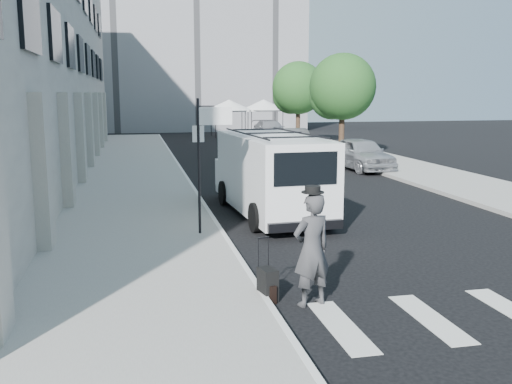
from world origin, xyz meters
name	(u,v)px	position (x,y,z in m)	size (l,w,h in m)	color
ground	(336,268)	(0.00, 0.00, 0.00)	(120.00, 120.00, 0.00)	black
sidewalk_left	(134,172)	(-4.25, 16.00, 0.07)	(4.50, 48.00, 0.15)	gray
sidewalk_right	(363,157)	(9.00, 20.00, 0.07)	(4.00, 56.00, 0.15)	gray
building_far	(190,7)	(2.00, 50.00, 12.50)	(22.00, 12.00, 25.00)	slate
sign_pole	(208,138)	(-2.36, 3.20, 2.65)	(1.03, 0.07, 3.50)	black
tree_near	(340,89)	(7.50, 20.15, 3.97)	(3.80, 3.83, 6.03)	black
tree_far	(296,90)	(7.50, 29.15, 3.97)	(3.80, 3.83, 6.03)	black
tent_left	(229,105)	(4.00, 38.00, 2.71)	(4.00, 4.00, 3.20)	black
tent_right	(264,105)	(7.20, 38.50, 2.71)	(4.00, 4.00, 3.20)	black
businessman	(312,250)	(-1.19, -1.97, 1.03)	(0.75, 0.49, 2.06)	#363638
briefcase	(268,292)	(-1.90, -1.61, 0.17)	(0.12, 0.44, 0.34)	black
suitcase	(268,284)	(-1.90, -1.56, 0.31)	(0.34, 0.46, 1.16)	black
cargo_van	(270,174)	(-0.09, 5.81, 1.28)	(2.66, 6.76, 2.48)	white
parked_car_a	(361,154)	(6.80, 15.09, 0.80)	(1.90, 4.72, 1.61)	#94979C
parked_car_b	(293,143)	(5.10, 21.45, 0.83)	(1.76, 5.06, 1.67)	#4F5156
parked_car_c	(270,130)	(6.80, 34.32, 0.77)	(2.15, 5.29, 1.54)	gray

